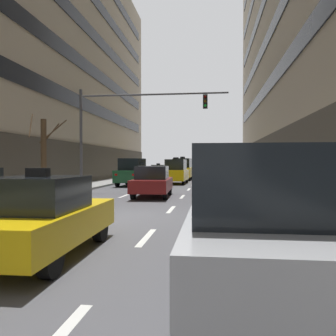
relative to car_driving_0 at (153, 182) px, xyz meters
The scene contains 28 objects.
ground_plane 6.74m from the car_driving_0, 90.30° to the right, with size 120.00×120.00×0.00m, color #515156.
sidewalk_right 9.12m from the car_driving_0, 47.42° to the right, with size 2.79×80.00×0.14m, color gray.
lane_stripe_l1_s3 9.86m from the car_driving_0, 99.55° to the right, with size 0.16×2.00×0.01m, color silver.
lane_stripe_l1_s4 5.03m from the car_driving_0, 109.16° to the right, with size 0.16×2.00×0.01m, color silver.
lane_stripe_l1_s5 1.84m from the car_driving_0, 169.30° to the left, with size 0.16×2.00×0.01m, color silver.
lane_stripe_l1_s6 5.61m from the car_driving_0, 107.07° to the left, with size 0.16×2.00×0.01m, color silver.
lane_stripe_l1_s7 10.47m from the car_driving_0, 98.99° to the left, with size 0.16×2.00×0.01m, color silver.
lane_stripe_l1_s8 15.42m from the car_driving_0, 96.08° to the left, with size 0.16×2.00×0.01m, color silver.
lane_stripe_l1_s9 20.39m from the car_driving_0, 94.59° to the left, with size 0.16×2.00×0.01m, color silver.
lane_stripe_l1_s10 25.37m from the car_driving_0, 93.69° to the left, with size 0.16×2.00×0.01m, color silver.
lane_stripe_l2_s3 9.85m from the car_driving_0, 80.85° to the right, with size 0.16×2.00×0.01m, color silver.
lane_stripe_l2_s4 5.01m from the car_driving_0, 71.59° to the right, with size 0.16×2.00×0.01m, color silver.
lane_stripe_l2_s5 1.78m from the car_driving_0, 11.16° to the left, with size 0.16×2.00×0.01m, color silver.
lane_stripe_l2_s6 5.59m from the car_driving_0, 73.61° to the left, with size 0.16×2.00×0.01m, color silver.
lane_stripe_l2_s7 10.46m from the car_driving_0, 81.39° to the left, with size 0.16×2.00×0.01m, color silver.
lane_stripe_l2_s8 15.41m from the car_driving_0, 84.18° to the left, with size 0.16×2.00×0.01m, color silver.
lane_stripe_l2_s9 20.38m from the car_driving_0, 85.60° to the left, with size 0.16×2.00×0.01m, color silver.
lane_stripe_l2_s10 25.37m from the car_driving_0, 86.47° to the left, with size 0.16×2.00×0.01m, color silver.
car_driving_0 is the anchor object (origin of this frame).
taxi_driving_1 22.02m from the car_driving_0, 98.19° to the left, with size 1.93×4.22×1.72m.
car_driving_2 8.97m from the car_driving_0, 110.15° to the left, with size 1.94×4.46×2.14m.
taxi_driving_3 11.29m from the car_driving_0, 89.74° to the left, with size 1.92×4.37×2.27m.
taxi_driving_4 11.59m from the car_driving_0, 90.74° to the right, with size 1.81×4.18×1.72m.
taxi_driving_5 17.64m from the car_driving_0, 89.80° to the left, with size 2.10×4.70×2.43m.
car_parked_0 13.87m from the car_driving_0, 74.52° to the right, with size 1.77×4.17×2.01m.
traffic_signal_0 5.49m from the car_driving_0, 125.94° to the left, with size 9.42×0.35×6.36m.
street_tree_0 6.13m from the car_driving_0, behind, with size 1.89×1.90×4.40m.
pedestrian_0 6.15m from the car_driving_0, 17.29° to the right, with size 0.48×0.33×1.71m.
Camera 1 is at (3.19, -11.18, 1.83)m, focal length 36.65 mm.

